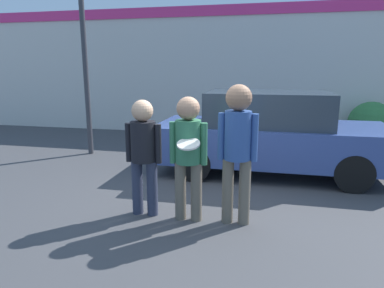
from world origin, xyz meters
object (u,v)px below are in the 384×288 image
object	(u,v)px
person_left	(144,149)
person_right	(238,142)
parked_car_near	(270,133)
person_middle_with_frisbee	(188,149)
shrub	(371,124)

from	to	relation	value
person_left	person_right	bearing A→B (deg)	-0.25
parked_car_near	person_right	bearing A→B (deg)	-99.78
person_middle_with_frisbee	parked_car_near	distance (m)	2.67
person_left	person_middle_with_frisbee	xyz separation A→B (m)	(0.64, -0.04, 0.04)
person_middle_with_frisbee	parked_car_near	world-z (taller)	person_middle_with_frisbee
person_left	shrub	world-z (taller)	person_left
person_right	person_left	bearing A→B (deg)	179.75
person_right	shrub	world-z (taller)	person_right
person_left	person_right	size ratio (longest dim) A/B	0.88
shrub	person_middle_with_frisbee	bearing A→B (deg)	-123.55
person_left	person_right	world-z (taller)	person_right
person_left	shrub	xyz separation A→B (m)	(4.31, 5.49, -0.37)
parked_car_near	shrub	world-z (taller)	parked_car_near
parked_car_near	person_middle_with_frisbee	bearing A→B (deg)	-113.24
person_left	parked_car_near	world-z (taller)	person_left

